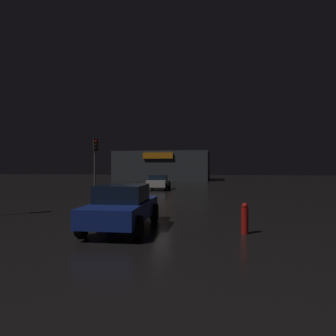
{
  "coord_description": "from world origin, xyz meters",
  "views": [
    {
      "loc": [
        4.0,
        -17.06,
        2.07
      ],
      "look_at": [
        0.49,
        3.92,
        2.0
      ],
      "focal_mm": 31.86,
      "sensor_mm": 36.0,
      "label": 1
    }
  ],
  "objects_px": {
    "store_building": "(164,166)",
    "car_far": "(159,182)",
    "car_near": "(123,206)",
    "traffic_signal_opposite": "(95,154)",
    "fire_hydrant": "(245,218)"
  },
  "relations": [
    {
      "from": "traffic_signal_opposite",
      "to": "car_far",
      "type": "distance_m",
      "value": 6.33
    },
    {
      "from": "store_building",
      "to": "car_near",
      "type": "height_order",
      "value": "store_building"
    },
    {
      "from": "store_building",
      "to": "traffic_signal_opposite",
      "type": "relative_size",
      "value": 3.32
    },
    {
      "from": "car_far",
      "to": "car_near",
      "type": "bearing_deg",
      "value": -82.7
    },
    {
      "from": "traffic_signal_opposite",
      "to": "car_near",
      "type": "bearing_deg",
      "value": -63.35
    },
    {
      "from": "fire_hydrant",
      "to": "store_building",
      "type": "bearing_deg",
      "value": 103.91
    },
    {
      "from": "store_building",
      "to": "fire_hydrant",
      "type": "distance_m",
      "value": 39.41
    },
    {
      "from": "traffic_signal_opposite",
      "to": "fire_hydrant",
      "type": "distance_m",
      "value": 17.61
    },
    {
      "from": "traffic_signal_opposite",
      "to": "car_far",
      "type": "relative_size",
      "value": 1.05
    },
    {
      "from": "car_near",
      "to": "fire_hydrant",
      "type": "bearing_deg",
      "value": -1.85
    },
    {
      "from": "car_far",
      "to": "fire_hydrant",
      "type": "height_order",
      "value": "car_far"
    },
    {
      "from": "store_building",
      "to": "car_far",
      "type": "distance_m",
      "value": 21.25
    },
    {
      "from": "traffic_signal_opposite",
      "to": "fire_hydrant",
      "type": "relative_size",
      "value": 4.53
    },
    {
      "from": "car_near",
      "to": "car_far",
      "type": "height_order",
      "value": "car_near"
    },
    {
      "from": "store_building",
      "to": "car_near",
      "type": "bearing_deg",
      "value": -81.83
    }
  ]
}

